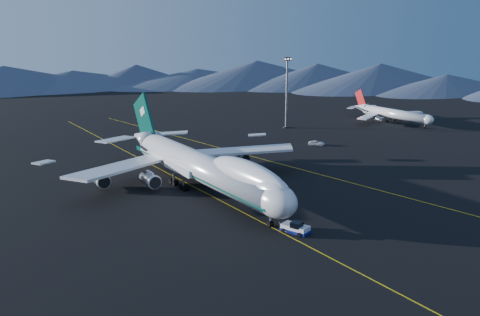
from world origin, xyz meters
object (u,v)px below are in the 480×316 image
boeing_747 (201,166)px  floodlight_mast (287,93)px  pushback_tug (295,229)px  second_jet (392,113)px  service_van (317,143)px

boeing_747 → floodlight_mast: size_ratio=2.81×
pushback_tug → second_jet: (104.30, 71.28, 2.73)m
floodlight_mast → service_van: bearing=-109.3°
second_jet → floodlight_mast: size_ratio=1.55×
service_van → floodlight_mast: size_ratio=0.20×
pushback_tug → floodlight_mast: (62.21, 84.07, 12.33)m
service_van → floodlight_mast: floodlight_mast is taller
boeing_747 → second_jet: 113.60m
second_jet → service_van: bearing=178.2°
boeing_747 → pushback_tug: size_ratio=12.53×
service_van → floodlight_mast: (10.34, 29.47, 12.33)m
service_van → floodlight_mast: bearing=28.3°
boeing_747 → floodlight_mast: (64.27, 52.62, 7.23)m
boeing_747 → pushback_tug: (2.07, -31.45, -5.10)m
second_jet → pushback_tug: bearing=-165.1°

